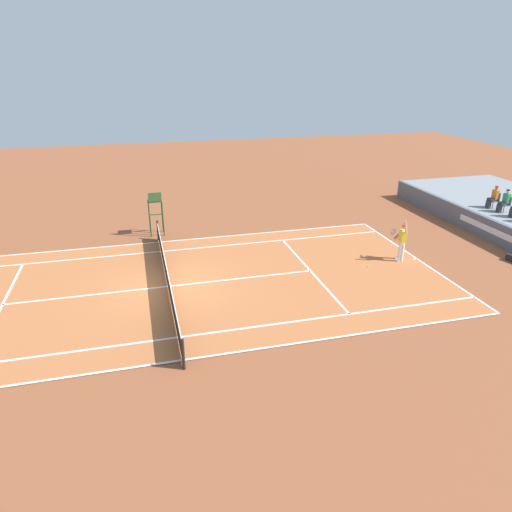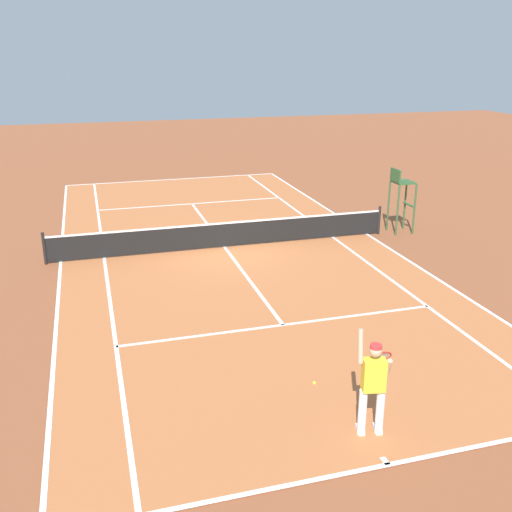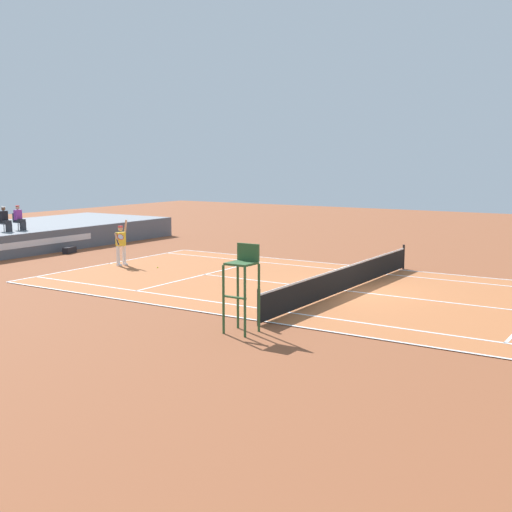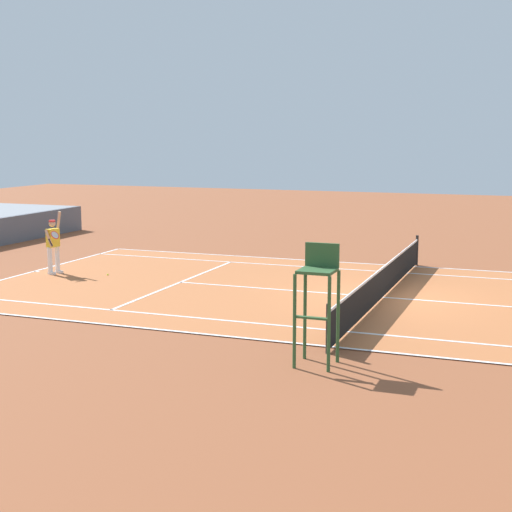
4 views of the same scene
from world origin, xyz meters
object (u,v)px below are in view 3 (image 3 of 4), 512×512
object	(u,v)px
spectator_seated_4	(19,218)
tennis_ball	(158,268)
umpire_chair	(243,277)
equipment_bag	(69,250)
tennis_player	(121,244)
spectator_seated_3	(5,219)

from	to	relation	value
spectator_seated_4	tennis_ball	bearing A→B (deg)	-90.59
tennis_ball	umpire_chair	xyz separation A→B (m)	(-7.02, -9.18, 1.52)
spectator_seated_4	equipment_bag	distance (m)	3.08
tennis_ball	equipment_bag	world-z (taller)	equipment_bag
tennis_player	equipment_bag	xyz separation A→B (m)	(1.61, 5.19, -0.83)
umpire_chair	spectator_seated_4	bearing A→B (deg)	69.02
spectator_seated_3	tennis_ball	bearing A→B (deg)	-85.40
tennis_player	equipment_bag	distance (m)	5.50
spectator_seated_3	tennis_player	world-z (taller)	spectator_seated_3
spectator_seated_3	tennis_player	xyz separation A→B (m)	(0.40, -7.55, -0.78)
spectator_seated_3	tennis_player	distance (m)	7.60
tennis_ball	umpire_chair	size ratio (longest dim) A/B	0.03
equipment_bag	spectator_seated_4	bearing A→B (deg)	116.27
tennis_ball	equipment_bag	bearing A→B (deg)	79.85
spectator_seated_3	umpire_chair	xyz separation A→B (m)	(-6.26, -18.55, -0.21)
spectator_seated_4	umpire_chair	xyz separation A→B (m)	(-7.11, -18.55, -0.21)
spectator_seated_3	equipment_bag	xyz separation A→B (m)	(2.01, -2.35, -1.61)
umpire_chair	equipment_bag	xyz separation A→B (m)	(8.27, 16.20, -1.40)
equipment_bag	umpire_chair	bearing A→B (deg)	-117.06
tennis_player	spectator_seated_4	bearing A→B (deg)	86.58
tennis_player	equipment_bag	size ratio (longest dim) A/B	2.18
spectator_seated_4	tennis_ball	world-z (taller)	spectator_seated_4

